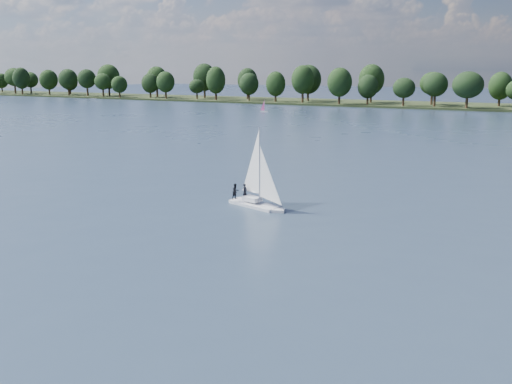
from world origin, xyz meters
TOP-DOWN VIEW (x-y plane):
  - ground at (0.00, 100.00)m, footprint 700.00×700.00m
  - sailboat at (-9.95, 37.88)m, footprint 6.71×3.59m
  - dinghy_pink at (-71.62, 154.85)m, footprint 2.80×1.47m
  - pontoon at (-183.40, 190.96)m, footprint 4.15×2.32m
  - treeline at (-10.51, 207.98)m, footprint 562.13×73.75m

SIDE VIEW (x-z plane):
  - ground at x=0.00m, z-range 0.00..0.00m
  - pontoon at x=-183.40m, z-range -0.25..0.25m
  - dinghy_pink at x=-71.62m, z-range -1.12..3.13m
  - sailboat at x=-9.95m, z-range -1.88..6.63m
  - treeline at x=-10.51m, z-range -0.69..16.88m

